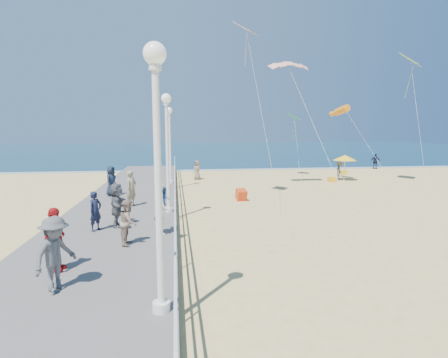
{
  "coord_description": "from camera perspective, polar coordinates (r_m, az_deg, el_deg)",
  "views": [
    {
      "loc": [
        -5.01,
        -15.86,
        4.07
      ],
      "look_at": [
        -2.5,
        2.0,
        1.6
      ],
      "focal_mm": 28.0,
      "sensor_mm": 36.0,
      "label": 1
    }
  ],
  "objects": [
    {
      "name": "ocean",
      "position": [
        81.11,
        -4.47,
        4.9
      ],
      "size": [
        160.0,
        90.0,
        0.05
      ],
      "primitive_type": "cube",
      "color": "#0B2F47",
      "rests_on": "ground"
    },
    {
      "name": "kite_parafoil",
      "position": [
        25.83,
        10.57,
        18.05
      ],
      "size": [
        2.83,
        0.94,
        0.65
      ],
      "primitive_type": null,
      "rotation": [
        0.44,
        0.0,
        0.0
      ],
      "color": "#EE4E1C"
    },
    {
      "name": "beach_walker_b",
      "position": [
        41.28,
        23.49,
        2.65
      ],
      "size": [
        1.03,
        0.91,
        1.67
      ],
      "primitive_type": "imported",
      "rotation": [
        0.0,
        0.0,
        2.51
      ],
      "color": "#171B34",
      "rests_on": "ground"
    },
    {
      "name": "woman_holding_toddler",
      "position": [
        12.73,
        -10.36,
        -4.67
      ],
      "size": [
        0.67,
        0.81,
        1.89
      ],
      "primitive_type": "imported",
      "rotation": [
        0.0,
        0.0,
        1.93
      ],
      "color": "silver",
      "rests_on": "boardwalk"
    },
    {
      "name": "beach_umbrella",
      "position": [
        30.52,
        19.14,
        3.31
      ],
      "size": [
        1.9,
        1.9,
        2.14
      ],
      "color": "white",
      "rests_on": "ground"
    },
    {
      "name": "spectator_1",
      "position": [
        11.85,
        -15.33,
        -6.78
      ],
      "size": [
        0.61,
        0.76,
        1.48
      ],
      "primitive_type": "imported",
      "rotation": [
        0.0,
        0.0,
        1.5
      ],
      "color": "gray",
      "rests_on": "boardwalk"
    },
    {
      "name": "lamp_post_far",
      "position": [
        24.86,
        -8.85,
        6.76
      ],
      "size": [
        0.44,
        0.44,
        5.32
      ],
      "color": "white",
      "rests_on": "boardwalk"
    },
    {
      "name": "spectator_6",
      "position": [
        17.71,
        -14.86,
        -1.51
      ],
      "size": [
        0.7,
        0.77,
        1.77
      ],
      "primitive_type": "imported",
      "rotation": [
        0.0,
        0.0,
        1.02
      ],
      "color": "gray",
      "rests_on": "boardwalk"
    },
    {
      "name": "beach_chair_right",
      "position": [
        29.51,
        17.24,
        -0.09
      ],
      "size": [
        0.55,
        0.55,
        0.4
      ],
      "primitive_type": "cube",
      "color": "#F4AA19",
      "rests_on": "ground"
    },
    {
      "name": "spectator_2",
      "position": [
        9.06,
        -25.85,
        -10.93
      ],
      "size": [
        1.11,
        1.31,
        1.76
      ],
      "primitive_type": "imported",
      "rotation": [
        0.0,
        0.0,
        1.08
      ],
      "color": "#515256",
      "rests_on": "boardwalk"
    },
    {
      "name": "boardwalk",
      "position": [
        16.51,
        -16.54,
        -6.08
      ],
      "size": [
        5.0,
        44.0,
        0.4
      ],
      "primitive_type": "cube",
      "color": "slate",
      "rests_on": "ground"
    },
    {
      "name": "kite_diamond_green",
      "position": [
        32.26,
        11.35,
        9.92
      ],
      "size": [
        1.49,
        1.57,
        0.6
      ],
      "primitive_type": "cube",
      "rotation": [
        0.46,
        0.0,
        1.3
      ],
      "color": "green"
    },
    {
      "name": "beach_walker_c",
      "position": [
        29.63,
        -4.43,
        1.48
      ],
      "size": [
        0.88,
        0.96,
        1.64
      ],
      "primitive_type": "imported",
      "rotation": [
        0.0,
        0.0,
        -0.97
      ],
      "color": "#7E6957",
      "rests_on": "ground"
    },
    {
      "name": "surf_line",
      "position": [
        36.92,
        -0.16,
        1.51
      ],
      "size": [
        160.0,
        1.2,
        0.04
      ],
      "primitive_type": "cube",
      "color": "silver",
      "rests_on": "ground"
    },
    {
      "name": "spectator_0",
      "position": [
        13.8,
        -20.25,
        -4.95
      ],
      "size": [
        0.6,
        0.65,
        1.48
      ],
      "primitive_type": "imported",
      "rotation": [
        0.0,
        0.0,
        0.97
      ],
      "color": "#161B31",
      "rests_on": "boardwalk"
    },
    {
      "name": "beach_chair_left",
      "position": [
        35.03,
        18.9,
        1.03
      ],
      "size": [
        0.55,
        0.55,
        0.4
      ],
      "primitive_type": "cube",
      "color": "yellow",
      "rests_on": "ground"
    },
    {
      "name": "kite_diamond_multi",
      "position": [
        30.22,
        28.17,
        16.73
      ],
      "size": [
        2.2,
        2.21,
        1.03
      ],
      "primitive_type": "cube",
      "rotation": [
        0.63,
        0.0,
        0.8
      ],
      "color": "blue"
    },
    {
      "name": "ground",
      "position": [
        17.12,
        9.31,
        -6.06
      ],
      "size": [
        160.0,
        160.0,
        0.0
      ],
      "primitive_type": "plane",
      "color": "#ECCD7B",
      "rests_on": "ground"
    },
    {
      "name": "lamp_post_mid",
      "position": [
        15.86,
        -9.28,
        6.22
      ],
      "size": [
        0.44,
        0.44,
        5.32
      ],
      "color": "white",
      "rests_on": "boardwalk"
    },
    {
      "name": "spectator_5",
      "position": [
        14.13,
        -17.11,
        -4.05
      ],
      "size": [
        0.5,
        1.58,
        1.7
      ],
      "primitive_type": "imported",
      "rotation": [
        0.0,
        0.0,
        1.57
      ],
      "color": "#56565A",
      "rests_on": "boardwalk"
    },
    {
      "name": "lamp_post_near",
      "position": [
        6.88,
        -10.84,
        4.27
      ],
      "size": [
        0.44,
        0.44,
        5.32
      ],
      "color": "white",
      "rests_on": "boardwalk"
    },
    {
      "name": "toddler_held",
      "position": [
        12.81,
        -9.7,
        -3.15
      ],
      "size": [
        0.43,
        0.48,
        0.82
      ],
      "primitive_type": "imported",
      "rotation": [
        0.0,
        0.0,
        1.93
      ],
      "color": "#2F6BB3",
      "rests_on": "boardwalk"
    },
    {
      "name": "railing",
      "position": [
        16.1,
        -8.03,
        -2.36
      ],
      "size": [
        0.05,
        42.0,
        0.55
      ],
      "color": "white",
      "rests_on": "boardwalk"
    },
    {
      "name": "beach_walker_a",
      "position": [
        30.67,
        18.32,
        1.25
      ],
      "size": [
        1.07,
        1.17,
        1.57
      ],
      "primitive_type": "imported",
      "rotation": [
        0.0,
        0.0,
        0.95
      ],
      "color": "#5B5A5F",
      "rests_on": "ground"
    },
    {
      "name": "box_kite",
      "position": [
        20.58,
        2.83,
        -2.77
      ],
      "size": [
        0.66,
        0.79,
        0.74
      ],
      "primitive_type": "cube",
      "rotation": [
        0.31,
        0.0,
        0.16
      ],
      "color": "red",
      "rests_on": "ground"
    },
    {
      "name": "kite_windsock",
      "position": [
        29.81,
        18.68,
        10.6
      ],
      "size": [
        0.97,
        2.47,
        1.03
      ],
      "primitive_type": "cylinder",
      "rotation": [
        1.36,
        0.0,
        0.17
      ],
      "color": "orange"
    },
    {
      "name": "spectator_3",
      "position": [
        10.28,
        -25.92,
        -8.89
      ],
      "size": [
        0.55,
        1.05,
        1.71
      ],
      "primitive_type": "imported",
      "rotation": [
        0.0,
        0.0,
        1.43
      ],
      "color": "red",
      "rests_on": "boardwalk"
    },
    {
      "name": "kite_diamond_redwhite",
      "position": [
        20.91,
        3.61,
        23.24
      ],
      "size": [
        1.58,
        1.62,
        0.64
      ],
      "primitive_type": "cube",
      "rotation": [
        0.53,
        0.0,
        0.93
      ],
      "color": "red"
    },
    {
      "name": "spectator_4",
      "position": [
        20.93,
        -17.97,
        -0.29
      ],
      "size": [
        0.77,
        0.97,
        1.72
      ],
      "primitive_type": "imported",
      "rotation": [
        0.0,
        0.0,
        1.27
      ],
      "color": "#172133",
      "rests_on": "boardwalk"
    }
  ]
}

